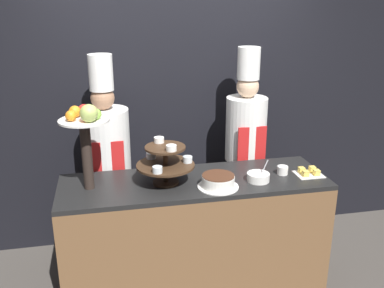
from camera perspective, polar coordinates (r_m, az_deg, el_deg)
The scene contains 10 objects.
wall_back at distance 3.93m, azimuth -2.45°, elevation 6.52°, with size 10.00×0.06×2.80m.
buffet_counter at distance 3.41m, azimuth 0.35°, elevation -12.19°, with size 1.99×0.63×0.96m.
tiered_stand at distance 3.08m, azimuth -3.57°, elevation -2.30°, with size 0.42×0.42×0.33m.
fruit_pedestal at distance 2.99m, azimuth -14.04°, elevation 2.00°, with size 0.34×0.34×0.63m.
cake_round at distance 3.06m, azimuth 3.51°, elevation -5.01°, with size 0.30×0.30×0.09m.
cup_white at distance 3.36m, azimuth 11.99°, elevation -3.44°, with size 0.08×0.08×0.06m.
cake_square_tray at distance 3.40m, azimuth 15.31°, elevation -3.68°, with size 0.20×0.18×0.05m.
serving_bowl_near at distance 3.20m, azimuth 8.82°, elevation -4.38°, with size 0.17×0.17×0.16m.
chef_left at distance 3.63m, azimuth -11.31°, elevation -1.86°, with size 0.40×0.40×1.83m.
chef_center_left at distance 3.81m, azimuth 7.13°, elevation 0.04°, with size 0.36×0.36×1.86m.
Camera 1 is at (-0.61, -2.55, 2.24)m, focal length 40.00 mm.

